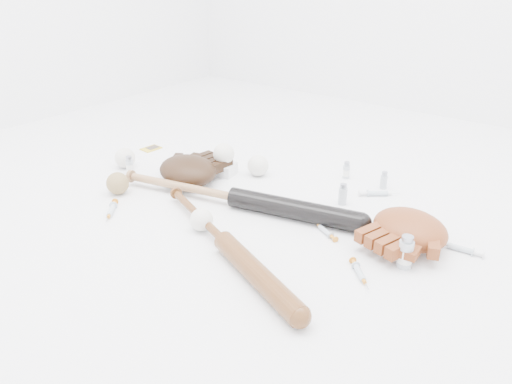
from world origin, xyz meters
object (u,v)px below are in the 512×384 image
Objects in this scene: bat_wood at (225,242)px; pedestal at (224,169)px; glove_dark at (188,170)px; bat_dark at (234,197)px.

bat_wood reaches higher than pedestal.
bat_wood is 0.51m from glove_dark.
glove_dark reaches higher than pedestal.
pedestal is (0.06, 0.14, -0.03)m from glove_dark.
pedestal is at bearing 124.85° from bat_dark.
bat_wood is 2.87× the size of glove_dark.
bat_dark is 0.27m from glove_dark.
bat_wood is 0.56m from pedestal.
pedestal is (-0.21, 0.19, -0.01)m from bat_dark.
glove_dark is at bearing 157.02° from bat_dark.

